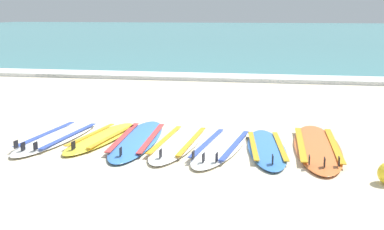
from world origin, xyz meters
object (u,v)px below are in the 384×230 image
at_px(surfboard_4, 221,146).
at_px(surfboard_1, 102,138).
at_px(surfboard_0, 58,137).
at_px(surfboard_5, 267,148).
at_px(surfboard_3, 178,142).
at_px(surfboard_2, 137,139).
at_px(surfboard_6, 317,147).

bearing_deg(surfboard_4, surfboard_1, 175.42).
height_order(surfboard_0, surfboard_5, same).
xyz_separation_m(surfboard_4, surfboard_5, (0.64, 0.01, -0.00)).
height_order(surfboard_3, surfboard_5, same).
bearing_deg(surfboard_0, surfboard_4, -1.66).
distance_m(surfboard_0, surfboard_4, 2.51).
xyz_separation_m(surfboard_1, surfboard_2, (0.57, -0.01, -0.00)).
relative_size(surfboard_4, surfboard_5, 1.09).
distance_m(surfboard_2, surfboard_5, 1.91).
xyz_separation_m(surfboard_0, surfboard_6, (3.85, 0.13, -0.00)).
bearing_deg(surfboard_1, surfboard_0, -173.64).
distance_m(surfboard_2, surfboard_4, 1.28).
height_order(surfboard_2, surfboard_5, same).
distance_m(surfboard_2, surfboard_6, 2.61).
height_order(surfboard_4, surfboard_6, same).
xyz_separation_m(surfboard_3, surfboard_5, (1.28, -0.07, 0.00)).
bearing_deg(surfboard_3, surfboard_2, 175.16).
xyz_separation_m(surfboard_2, surfboard_5, (1.91, -0.13, 0.00)).
bearing_deg(surfboard_3, surfboard_1, 177.10).
bearing_deg(surfboard_2, surfboard_3, -4.84).
relative_size(surfboard_3, surfboard_4, 0.99).
xyz_separation_m(surfboard_2, surfboard_3, (0.63, -0.05, 0.00)).
xyz_separation_m(surfboard_2, surfboard_4, (1.27, -0.14, 0.00)).
bearing_deg(surfboard_2, surfboard_6, 1.36).
distance_m(surfboard_0, surfboard_1, 0.67).
relative_size(surfboard_3, surfboard_5, 1.08).
xyz_separation_m(surfboard_0, surfboard_5, (3.14, -0.06, -0.00)).
height_order(surfboard_0, surfboard_1, same).
height_order(surfboard_1, surfboard_3, same).
bearing_deg(surfboard_0, surfboard_6, 1.93).
bearing_deg(surfboard_4, surfboard_5, 1.12).
bearing_deg(surfboard_2, surfboard_4, -6.29).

